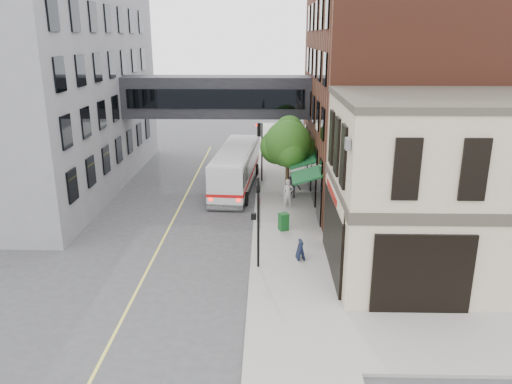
{
  "coord_description": "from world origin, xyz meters",
  "views": [
    {
      "loc": [
        0.79,
        -20.11,
        10.9
      ],
      "look_at": [
        0.25,
        3.7,
        3.42
      ],
      "focal_mm": 35.0,
      "sensor_mm": 36.0,
      "label": 1
    }
  ],
  "objects_px": {
    "newspaper_box": "(284,222)",
    "pedestrian_c": "(293,186)",
    "pedestrian_a": "(288,193)",
    "pedestrian_b": "(292,183)",
    "sandwich_board": "(301,250)",
    "bus": "(236,167)"
  },
  "relations": [
    {
      "from": "pedestrian_a",
      "to": "sandwich_board",
      "type": "relative_size",
      "value": 1.91
    },
    {
      "from": "pedestrian_a",
      "to": "pedestrian_c",
      "type": "xyz_separation_m",
      "value": [
        0.41,
        2.01,
        -0.11
      ]
    },
    {
      "from": "pedestrian_b",
      "to": "sandwich_board",
      "type": "bearing_deg",
      "value": -88.26
    },
    {
      "from": "pedestrian_c",
      "to": "newspaper_box",
      "type": "height_order",
      "value": "pedestrian_c"
    },
    {
      "from": "pedestrian_c",
      "to": "pedestrian_b",
      "type": "bearing_deg",
      "value": 87.34
    },
    {
      "from": "newspaper_box",
      "to": "sandwich_board",
      "type": "bearing_deg",
      "value": -103.75
    },
    {
      "from": "newspaper_box",
      "to": "sandwich_board",
      "type": "height_order",
      "value": "newspaper_box"
    },
    {
      "from": "pedestrian_a",
      "to": "pedestrian_c",
      "type": "height_order",
      "value": "pedestrian_a"
    },
    {
      "from": "pedestrian_c",
      "to": "newspaper_box",
      "type": "distance_m",
      "value": 6.11
    },
    {
      "from": "pedestrian_a",
      "to": "sandwich_board",
      "type": "xyz_separation_m",
      "value": [
        0.32,
        -7.94,
        -0.45
      ]
    },
    {
      "from": "pedestrian_b",
      "to": "pedestrian_a",
      "type": "bearing_deg",
      "value": -95.54
    },
    {
      "from": "pedestrian_c",
      "to": "sandwich_board",
      "type": "relative_size",
      "value": 1.69
    },
    {
      "from": "pedestrian_c",
      "to": "sandwich_board",
      "type": "bearing_deg",
      "value": -92.57
    },
    {
      "from": "pedestrian_c",
      "to": "newspaper_box",
      "type": "relative_size",
      "value": 1.64
    },
    {
      "from": "pedestrian_c",
      "to": "sandwich_board",
      "type": "distance_m",
      "value": 9.96
    },
    {
      "from": "newspaper_box",
      "to": "sandwich_board",
      "type": "relative_size",
      "value": 1.03
    },
    {
      "from": "bus",
      "to": "newspaper_box",
      "type": "distance_m",
      "value": 9.42
    },
    {
      "from": "pedestrian_a",
      "to": "pedestrian_b",
      "type": "relative_size",
      "value": 1.2
    },
    {
      "from": "pedestrian_b",
      "to": "bus",
      "type": "bearing_deg",
      "value": 160.18
    },
    {
      "from": "pedestrian_a",
      "to": "newspaper_box",
      "type": "relative_size",
      "value": 1.85
    },
    {
      "from": "bus",
      "to": "pedestrian_b",
      "type": "distance_m",
      "value": 4.5
    },
    {
      "from": "newspaper_box",
      "to": "pedestrian_c",
      "type": "bearing_deg",
      "value": 57.82
    }
  ]
}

